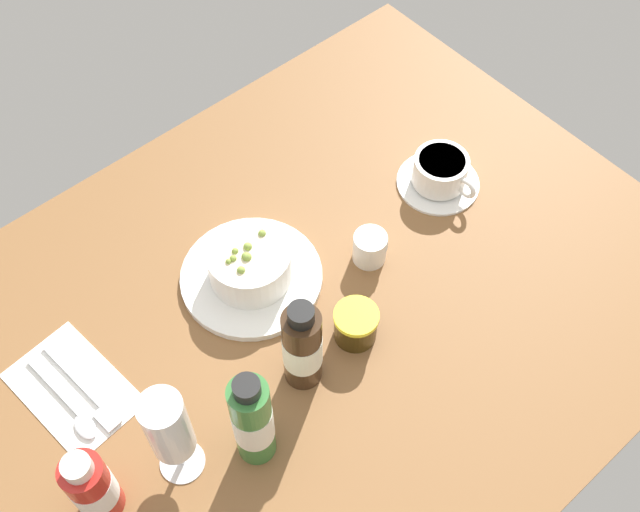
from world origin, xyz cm
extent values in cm
cube|color=brown|center=(0.00, 0.00, -1.50)|extent=(110.00, 84.00, 3.00)
cylinder|color=white|center=(3.46, -9.48, 0.60)|extent=(20.81, 20.81, 1.20)
cylinder|color=white|center=(3.46, -9.48, 4.09)|extent=(12.05, 12.05, 5.78)
cylinder|color=beige|center=(3.46, -9.48, 6.18)|extent=(10.37, 10.37, 1.60)
sphere|color=olive|center=(4.14, -8.91, 7.08)|extent=(1.36, 1.36, 1.36)
sphere|color=olive|center=(4.17, -9.15, 7.08)|extent=(1.13, 1.13, 1.13)
sphere|color=olive|center=(4.74, -10.80, 7.08)|extent=(0.91, 0.91, 0.91)
sphere|color=olive|center=(0.37, -10.72, 7.08)|extent=(1.09, 1.09, 1.09)
sphere|color=olive|center=(2.96, -10.23, 7.08)|extent=(1.23, 1.23, 1.23)
sphere|color=olive|center=(6.06, -7.70, 7.08)|extent=(1.15, 1.15, 1.15)
sphere|color=olive|center=(6.51, -9.99, 7.08)|extent=(0.81, 0.81, 0.81)
sphere|color=olive|center=(5.72, -9.97, 7.08)|extent=(0.98, 0.98, 0.98)
cube|color=white|center=(32.46, -11.30, 0.15)|extent=(13.33, 18.99, 0.30)
cube|color=silver|center=(31.26, -12.30, 0.55)|extent=(2.65, 14.05, 0.50)
cube|color=silver|center=(31.26, -4.50, 0.55)|extent=(2.56, 3.81, 0.40)
cube|color=silver|center=(34.06, -12.30, 0.55)|extent=(2.34, 13.03, 0.50)
ellipsoid|color=silver|center=(34.06, -5.30, 0.60)|extent=(2.40, 4.00, 0.60)
cylinder|color=white|center=(-30.26, -4.37, 0.45)|extent=(13.20, 13.20, 0.90)
cylinder|color=white|center=(-30.26, -4.37, 3.32)|extent=(8.58, 8.58, 4.83)
cylinder|color=#3A2210|center=(-30.26, -4.37, 5.23)|extent=(7.29, 7.29, 1.00)
torus|color=white|center=(-30.49, 0.91, 3.56)|extent=(0.95, 3.63, 3.60)
cylinder|color=white|center=(-12.24, -1.09, 2.54)|extent=(5.00, 5.00, 5.08)
cone|color=white|center=(-13.34, 0.87, 4.47)|extent=(2.67, 2.90, 2.37)
cylinder|color=white|center=(27.11, 6.58, 0.20)|extent=(5.79, 5.79, 0.40)
cylinder|color=white|center=(27.11, 6.58, 3.45)|extent=(0.80, 0.80, 6.09)
cylinder|color=white|center=(27.11, 6.58, 12.11)|extent=(5.30, 5.30, 11.22)
cylinder|color=#F6EEBB|center=(27.11, 6.58, 10.42)|extent=(4.35, 4.35, 6.73)
cylinder|color=#38290B|center=(-1.85, 7.28, 2.42)|extent=(5.97, 5.97, 4.83)
cylinder|color=yellow|center=(-1.85, 7.28, 5.23)|extent=(6.27, 6.27, 0.80)
cylinder|color=#382314|center=(7.46, 7.07, 7.38)|extent=(5.13, 5.13, 14.76)
cylinder|color=white|center=(7.46, 7.07, 7.09)|extent=(5.24, 5.24, 5.61)
cylinder|color=black|center=(7.46, 7.07, 15.85)|extent=(3.34, 3.34, 2.17)
cylinder|color=#337233|center=(18.62, 11.16, 8.44)|extent=(4.95, 4.95, 16.89)
cylinder|color=silver|center=(18.62, 11.16, 8.11)|extent=(5.05, 5.05, 6.42)
cylinder|color=black|center=(18.62, 11.16, 17.84)|extent=(3.22, 3.22, 1.90)
cylinder|color=#B21E19|center=(37.44, 4.52, 6.09)|extent=(5.23, 5.23, 12.18)
cylinder|color=white|center=(37.44, 4.52, 5.85)|extent=(5.34, 5.34, 4.63)
cylinder|color=silver|center=(37.44, 4.52, 13.13)|extent=(3.40, 3.40, 1.90)
camera|label=1|loc=(35.94, 43.67, 96.92)|focal=43.82mm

